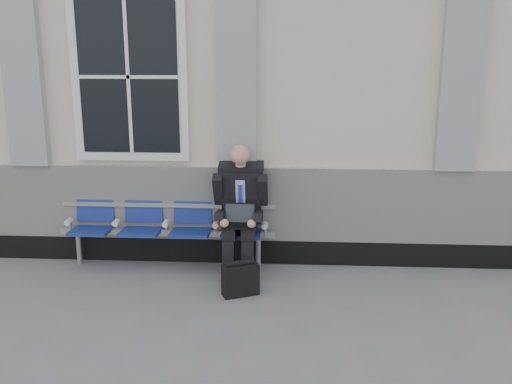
{
  "coord_description": "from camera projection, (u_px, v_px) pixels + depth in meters",
  "views": [
    {
      "loc": [
        2.22,
        -5.14,
        2.57
      ],
      "look_at": [
        1.85,
        0.9,
        1.04
      ],
      "focal_mm": 40.0,
      "sensor_mm": 36.0,
      "label": 1
    }
  ],
  "objects": [
    {
      "name": "ground",
      "position": [
        68.0,
        311.0,
        5.73
      ],
      "size": [
        70.0,
        70.0,
        0.0
      ],
      "primitive_type": "plane",
      "color": "slate",
      "rests_on": "ground"
    },
    {
      "name": "station_building",
      "position": [
        142.0,
        72.0,
        8.55
      ],
      "size": [
        14.4,
        4.4,
        4.49
      ],
      "color": "beige",
      "rests_on": "ground"
    },
    {
      "name": "bench",
      "position": [
        167.0,
        221.0,
        6.83
      ],
      "size": [
        2.6,
        0.47,
        0.91
      ],
      "color": "#9EA0A3",
      "rests_on": "ground"
    },
    {
      "name": "businessman",
      "position": [
        240.0,
        205.0,
        6.58
      ],
      "size": [
        0.63,
        0.84,
        1.52
      ],
      "color": "black",
      "rests_on": "ground"
    },
    {
      "name": "briefcase",
      "position": [
        240.0,
        279.0,
        6.07
      ],
      "size": [
        0.42,
        0.3,
        0.39
      ],
      "color": "black",
      "rests_on": "ground"
    }
  ]
}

